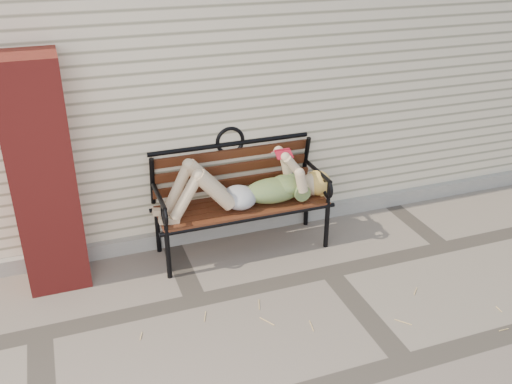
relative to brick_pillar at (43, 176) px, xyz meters
name	(u,v)px	position (x,y,z in m)	size (l,w,h in m)	color
ground	(329,272)	(2.30, -0.75, -1.00)	(80.00, 80.00, 0.00)	#786A5C
house_wall	(227,42)	(2.30, 2.25, 0.50)	(8.00, 4.00, 3.00)	beige
foundation_strip	(288,217)	(2.30, 0.22, -0.93)	(8.00, 0.10, 0.15)	#B0AA9F
brick_pillar	(43,176)	(0.00, 0.00, 0.00)	(0.50, 0.50, 2.00)	maroon
garden_bench	(239,185)	(1.69, 0.01, -0.36)	(1.76, 0.70, 1.14)	black
reading_woman	(245,187)	(1.70, -0.13, -0.32)	(1.66, 0.38, 0.52)	#0A3A4C
straw_scatter	(328,368)	(1.74, -1.86, -0.99)	(2.68, 1.40, 0.01)	#E6BA70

